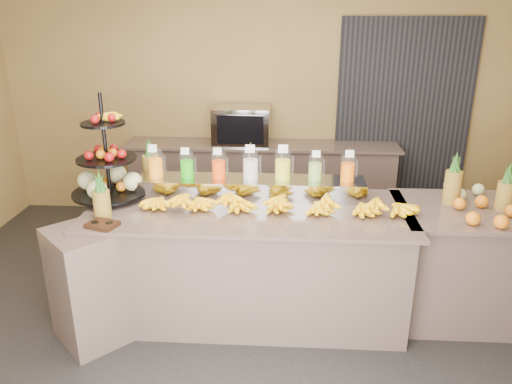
# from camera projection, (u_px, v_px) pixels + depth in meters

# --- Properties ---
(ground) EXTENTS (6.00, 6.00, 0.00)m
(ground) POSITION_uv_depth(u_px,v_px,m) (247.00, 333.00, 3.90)
(ground) COLOR black
(ground) RESTS_ON ground
(room_envelope) EXTENTS (6.04, 5.02, 2.82)m
(room_envelope) POSITION_uv_depth(u_px,v_px,m) (276.00, 76.00, 3.97)
(room_envelope) COLOR olive
(room_envelope) RESTS_ON ground
(buffet_counter) EXTENTS (2.75, 1.25, 0.93)m
(buffet_counter) POSITION_uv_depth(u_px,v_px,m) (234.00, 264.00, 3.99)
(buffet_counter) COLOR gray
(buffet_counter) RESTS_ON ground
(right_counter) EXTENTS (1.08, 0.88, 0.93)m
(right_counter) POSITION_uv_depth(u_px,v_px,m) (460.00, 262.00, 4.01)
(right_counter) COLOR gray
(right_counter) RESTS_ON ground
(back_ledge) EXTENTS (3.10, 0.55, 0.93)m
(back_ledge) POSITION_uv_depth(u_px,v_px,m) (262.00, 182.00, 5.84)
(back_ledge) COLOR gray
(back_ledge) RESTS_ON ground
(pitcher_tray) EXTENTS (1.85, 0.30, 0.15)m
(pitcher_tray) POSITION_uv_depth(u_px,v_px,m) (251.00, 187.00, 4.09)
(pitcher_tray) COLOR gray
(pitcher_tray) RESTS_ON buffet_counter
(juice_pitcher_orange_a) EXTENTS (0.12, 0.13, 0.30)m
(juice_pitcher_orange_a) POSITION_uv_depth(u_px,v_px,m) (156.00, 165.00, 4.07)
(juice_pitcher_orange_a) COLOR silver
(juice_pitcher_orange_a) RESTS_ON pitcher_tray
(juice_pitcher_green) EXTENTS (0.11, 0.12, 0.28)m
(juice_pitcher_green) POSITION_uv_depth(u_px,v_px,m) (187.00, 167.00, 4.06)
(juice_pitcher_green) COLOR silver
(juice_pitcher_green) RESTS_ON pitcher_tray
(juice_pitcher_orange_b) EXTENTS (0.12, 0.12, 0.28)m
(juice_pitcher_orange_b) POSITION_uv_depth(u_px,v_px,m) (219.00, 167.00, 4.05)
(juice_pitcher_orange_b) COLOR silver
(juice_pitcher_orange_b) RESTS_ON pitcher_tray
(juice_pitcher_milk) EXTENTS (0.13, 0.13, 0.31)m
(juice_pitcher_milk) POSITION_uv_depth(u_px,v_px,m) (251.00, 166.00, 4.03)
(juice_pitcher_milk) COLOR silver
(juice_pitcher_milk) RESTS_ON pitcher_tray
(juice_pitcher_lemon) EXTENTS (0.13, 0.14, 0.32)m
(juice_pitcher_lemon) POSITION_uv_depth(u_px,v_px,m) (283.00, 167.00, 4.01)
(juice_pitcher_lemon) COLOR silver
(juice_pitcher_lemon) RESTS_ON pitcher_tray
(juice_pitcher_lime) EXTENTS (0.11, 0.12, 0.27)m
(juice_pitcher_lime) POSITION_uv_depth(u_px,v_px,m) (315.00, 169.00, 4.00)
(juice_pitcher_lime) COLOR silver
(juice_pitcher_lime) RESTS_ON pitcher_tray
(juice_pitcher_orange_c) EXTENTS (0.12, 0.12, 0.28)m
(juice_pitcher_orange_c) POSITION_uv_depth(u_px,v_px,m) (348.00, 169.00, 3.99)
(juice_pitcher_orange_c) COLOR silver
(juice_pitcher_orange_c) RESTS_ON pitcher_tray
(banana_heap) EXTENTS (2.09, 0.19, 0.17)m
(banana_heap) POSITION_uv_depth(u_px,v_px,m) (277.00, 201.00, 3.80)
(banana_heap) COLOR #F9B50C
(banana_heap) RESTS_ON buffet_counter
(fruit_stand) EXTENTS (0.69, 0.69, 0.85)m
(fruit_stand) POSITION_uv_depth(u_px,v_px,m) (113.00, 172.00, 4.00)
(fruit_stand) COLOR black
(fruit_stand) RESTS_ON buffet_counter
(condiment_caddy) EXTENTS (0.25, 0.21, 0.03)m
(condiment_caddy) POSITION_uv_depth(u_px,v_px,m) (102.00, 225.00, 3.54)
(condiment_caddy) COLOR black
(condiment_caddy) RESTS_ON buffet_counter
(pineapple_left_a) EXTENTS (0.13, 0.13, 0.37)m
(pineapple_left_a) POSITION_uv_depth(u_px,v_px,m) (102.00, 201.00, 3.64)
(pineapple_left_a) COLOR brown
(pineapple_left_a) RESTS_ON buffet_counter
(pineapple_left_b) EXTENTS (0.14, 0.14, 0.42)m
(pineapple_left_b) POSITION_uv_depth(u_px,v_px,m) (151.00, 167.00, 4.33)
(pineapple_left_b) COLOR brown
(pineapple_left_b) RESTS_ON buffet_counter
(right_fruit_pile) EXTENTS (0.50, 0.48, 0.27)m
(right_fruit_pile) POSITION_uv_depth(u_px,v_px,m) (480.00, 201.00, 3.77)
(right_fruit_pile) COLOR brown
(right_fruit_pile) RESTS_ON right_counter
(oven_warmer) EXTENTS (0.65, 0.46, 0.42)m
(oven_warmer) POSITION_uv_depth(u_px,v_px,m) (242.00, 125.00, 5.62)
(oven_warmer) COLOR gray
(oven_warmer) RESTS_ON back_ledge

